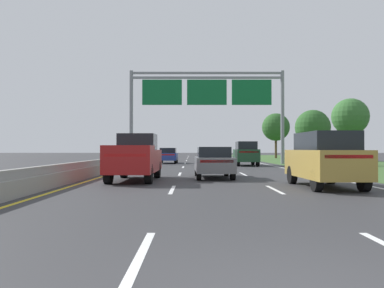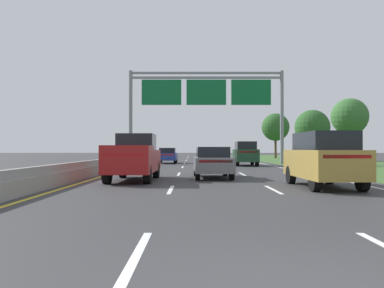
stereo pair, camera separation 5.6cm
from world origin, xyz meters
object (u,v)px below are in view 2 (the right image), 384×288
Objects in this scene: car_blue_left_lane_sedan at (168,155)px; roadside_tree_distant at (276,127)px; overhead_sign_gantry at (206,97)px; car_darkgreen_right_lane_suv at (245,153)px; roadside_tree_far at (312,127)px; pickup_truck_red at (134,157)px; car_gold_right_lane_suv at (323,159)px; car_grey_centre_lane_sedan at (213,162)px; roadside_tree_mid at (350,117)px.

roadside_tree_distant is (15.77, 22.84, 4.11)m from car_blue_left_lane_sedan.
overhead_sign_gantry is 3.18× the size of car_darkgreen_right_lane_suv.
overhead_sign_gantry reaches higher than car_blue_left_lane_sedan.
car_darkgreen_right_lane_suv is at bearing -125.84° from roadside_tree_far.
car_blue_left_lane_sedan is at bearing 52.77° from car_darkgreen_right_lane_suv.
roadside_tree_far is at bearing -29.04° from pickup_truck_red.
car_gold_right_lane_suv is 26.93m from car_blue_left_lane_sedan.
car_grey_centre_lane_sedan is at bearing -169.93° from car_blue_left_lane_sedan.
car_blue_left_lane_sedan is at bearing 149.83° from overhead_sign_gantry.
roadside_tree_mid is (17.70, 19.46, 3.43)m from pickup_truck_red.
car_grey_centre_lane_sedan is at bearing -91.06° from overhead_sign_gantry.
car_grey_centre_lane_sedan is 0.62× the size of roadside_tree_distant.
car_darkgreen_right_lane_suv is 0.76× the size of roadside_tree_far.
roadside_tree_distant is (-1.51, 14.56, 0.81)m from roadside_tree_far.
car_darkgreen_right_lane_suv is 30.06m from roadside_tree_distant.
car_grey_centre_lane_sedan is 22.94m from roadside_tree_mid.
overhead_sign_gantry reaches higher than roadside_tree_far.
car_darkgreen_right_lane_suv is 17.51m from roadside_tree_far.
car_darkgreen_right_lane_suv reaches higher than car_blue_left_lane_sedan.
overhead_sign_gantry is 17.21m from roadside_tree_far.
car_blue_left_lane_sedan is 18.11m from roadside_tree_mid.
roadside_tree_distant reaches higher than pickup_truck_red.
car_gold_right_lane_suv is 0.75× the size of roadside_tree_far.
roadside_tree_far is at bearing -34.57° from car_darkgreen_right_lane_suv.
car_darkgreen_right_lane_suv is 0.76× the size of roadside_tree_mid.
roadside_tree_distant is at bearing 93.79° from roadside_tree_mid.
pickup_truck_red is at bearing 179.90° from car_blue_left_lane_sedan.
car_gold_right_lane_suv is at bearing -163.35° from car_blue_left_lane_sedan.
pickup_truck_red is at bearing 157.41° from car_darkgreen_right_lane_suv.
roadside_tree_far is at bearing -63.94° from car_blue_left_lane_sedan.
roadside_tree_mid reaches higher than car_darkgreen_right_lane_suv.
roadside_tree_far is (-0.20, 11.26, -0.39)m from roadside_tree_mid.
roadside_tree_distant is at bearing 64.61° from overhead_sign_gantry.
roadside_tree_far is (17.28, 8.28, 3.30)m from car_blue_left_lane_sedan.
roadside_tree_far is at bearing -26.35° from car_grey_centre_lane_sedan.
car_grey_centre_lane_sedan is (-3.66, -15.10, -0.28)m from car_darkgreen_right_lane_suv.
roadside_tree_mid is at bearing -99.21° from car_blue_left_lane_sedan.
car_grey_centre_lane_sedan is 1.00× the size of car_blue_left_lane_sedan.
roadside_tree_far is (9.77, 34.13, 3.02)m from car_gold_right_lane_suv.
car_gold_right_lane_suv is at bearing -99.63° from roadside_tree_distant.
overhead_sign_gantry is 3.41× the size of car_blue_left_lane_sedan.
car_gold_right_lane_suv is (3.64, -23.61, -5.39)m from overhead_sign_gantry.
overhead_sign_gantry is at bearing -2.10° from car_grey_centre_lane_sedan.
pickup_truck_red reaches higher than car_grey_centre_lane_sedan.
roadside_tree_distant reaches higher than car_grey_centre_lane_sedan.
pickup_truck_red is at bearing -132.29° from roadside_tree_mid.
overhead_sign_gantry is 24.49m from car_gold_right_lane_suv.
car_blue_left_lane_sedan is at bearing -154.41° from roadside_tree_far.
roadside_tree_mid is 1.00× the size of roadside_tree_far.
car_gold_right_lane_suv is 1.07× the size of car_blue_left_lane_sedan.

